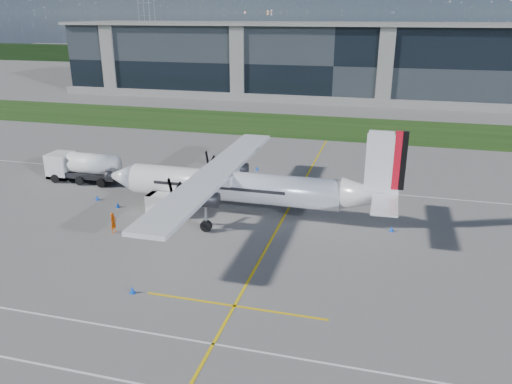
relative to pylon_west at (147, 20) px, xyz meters
The scene contains 16 objects.
ground 136.84m from the pylon_west, 53.97° to the right, with size 400.00×400.00×0.00m, color #5A5755.
grass_strip 130.49m from the pylon_west, 51.89° to the right, with size 400.00×18.00×0.04m, color #18380F.
terminal_building 106.57m from the pylon_west, 41.19° to the right, with size 120.00×20.00×15.00m, color black.
tree_line 81.51m from the pylon_west, ahead, with size 400.00×6.00×6.00m, color black.
pylon_west is the anchor object (origin of this frame).
yellow_taxiway_centerline 163.44m from the pylon_west, 59.34° to the right, with size 0.20×70.00×0.01m, color yellow.
white_lane_line 183.09m from the pylon_west, 64.00° to the right, with size 90.00×0.15×0.01m, color white.
turboprop_aircraft 162.31m from the pylon_west, 60.68° to the right, with size 27.73×28.76×8.63m, color silver, non-canonical shape.
fuel_tanker_truck 149.38m from the pylon_west, 66.59° to the right, with size 8.64×2.81×3.24m, color silver, non-canonical shape.
baggage_tug 160.93m from the pylon_west, 63.20° to the right, with size 3.25×1.95×1.95m, color white, non-canonical shape.
ground_crew_person 164.05m from the pylon_west, 64.73° to the right, with size 0.82×0.59×2.02m, color #F25907.
safety_cone_tail 169.74m from the pylon_west, 56.83° to the right, with size 0.36×0.36×0.50m, color blue.
safety_cone_stbdwing 149.73m from the pylon_west, 58.91° to the right, with size 0.36×0.36×0.50m, color blue.
safety_cone_fwd 155.91m from the pylon_west, 65.59° to the right, with size 0.36×0.36×0.50m, color blue.
safety_cone_portwing 174.38m from the pylon_west, 64.07° to the right, with size 0.36×0.36×0.50m, color blue.
safety_cone_nose_port 158.25m from the pylon_west, 64.79° to the right, with size 0.36×0.36×0.50m, color blue.
Camera 1 is at (11.40, -32.05, 17.57)m, focal length 35.00 mm.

